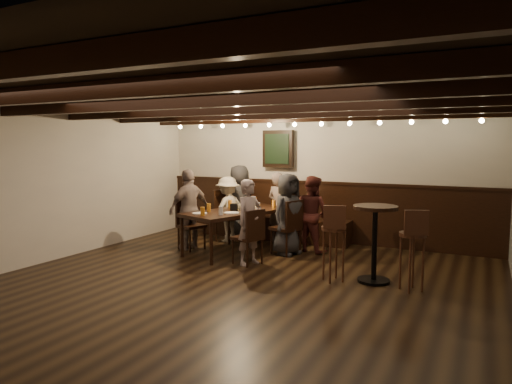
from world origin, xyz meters
The scene contains 27 objects.
room centered at (-0.29, 2.21, 1.07)m, with size 7.00×7.00×7.00m.
dining_table centered at (-0.92, 1.97, 0.66)m, with size 1.40×2.08×0.72m.
chair_left_near centered at (-1.47, 2.62, 0.30)m, with size 0.56×0.56×0.98m.
chair_left_far centered at (-1.74, 1.76, 0.27)m, with size 0.50×0.50×0.87m.
chair_right_near centered at (-0.10, 2.18, 0.28)m, with size 0.53×0.53×0.92m.
chair_right_far centered at (-0.37, 1.32, 0.26)m, with size 0.49×0.49×0.86m.
person_bench_left centered at (-1.50, 3.10, 0.71)m, with size 0.70×0.45×1.43m, color #2B2B2E.
person_bench_centre centered at (-0.60, 2.97, 0.66)m, with size 0.48×0.32×1.32m, color #77665F.
person_bench_right centered at (0.21, 2.56, 0.65)m, with size 0.63×0.49×1.31m, color #54221D.
person_left_near centered at (-1.50, 2.63, 0.61)m, with size 0.79×0.46×1.23m, color #B3AB98.
person_left_far centered at (-1.77, 1.77, 0.71)m, with size 0.83×0.34×1.41m, color slate.
person_right_near centered at (-0.07, 2.17, 0.68)m, with size 0.66×0.43×1.36m, color #2A2A2C.
person_right_far centered at (-0.34, 1.31, 0.66)m, with size 0.48×0.31×1.31m, color gray.
pint_a centered at (-0.97, 2.72, 0.79)m, with size 0.07×0.07×0.14m, color #BF7219.
pint_b centered at (-0.48, 2.51, 0.79)m, with size 0.07×0.07×0.14m, color #BF7219.
pint_c centered at (-1.17, 2.16, 0.79)m, with size 0.07×0.07×0.14m, color #BF7219.
pint_d centered at (-0.57, 2.07, 0.79)m, with size 0.07×0.07×0.14m, color silver.
pint_e centered at (-1.26, 1.61, 0.79)m, with size 0.07×0.07×0.14m, color #BF7219.
pint_f centered at (-0.89, 1.39, 0.79)m, with size 0.07×0.07×0.14m, color silver.
pint_g centered at (-1.11, 1.19, 0.79)m, with size 0.07×0.07×0.14m, color #BF7219.
plate_near centered at (-1.27, 1.35, 0.72)m, with size 0.24×0.24×0.01m, color white.
plate_far centered at (-0.84, 1.63, 0.72)m, with size 0.24×0.24×0.01m, color white.
condiment_caddy centered at (-0.93, 1.92, 0.78)m, with size 0.15×0.10×0.12m, color black.
candle centered at (-0.71, 2.22, 0.74)m, with size 0.05×0.05×0.05m, color beige.
high_top_table centered at (1.56, 1.26, 0.68)m, with size 0.58×0.58×1.03m.
bar_stool_left centered at (1.07, 1.06, 0.39)m, with size 0.36×0.37×1.05m.
bar_stool_right centered at (2.07, 1.11, 0.39)m, with size 0.36×0.38×1.05m.
Camera 1 is at (2.85, -4.76, 1.84)m, focal length 32.00 mm.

